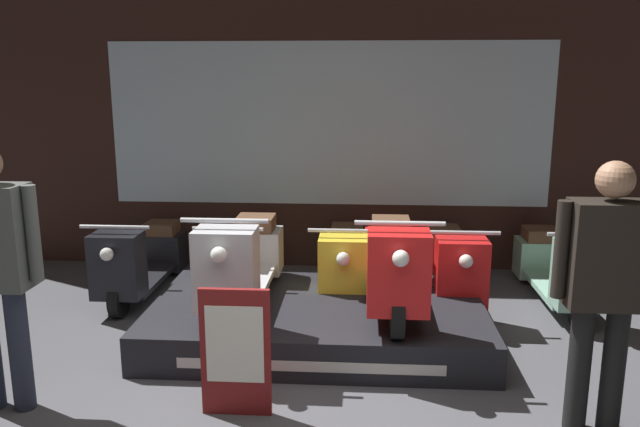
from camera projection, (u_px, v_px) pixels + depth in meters
name	position (u px, v px, depth m)	size (l,w,h in m)	color
shop_wall_back	(329.00, 120.00, 6.56)	(8.41, 0.09, 3.20)	#331E19
display_platform	(318.00, 321.00, 4.94)	(2.60, 1.56, 0.30)	black
scooter_display_left	(243.00, 262.00, 4.87)	(0.60, 1.65, 0.82)	black
scooter_display_right	(394.00, 265.00, 4.79)	(0.60, 1.65, 0.82)	black
scooter_backrow_0	(142.00, 260.00, 5.95)	(0.60, 1.65, 0.82)	black
scooter_backrow_1	(243.00, 262.00, 5.88)	(0.60, 1.65, 0.82)	black
scooter_backrow_2	(346.00, 264.00, 5.82)	(0.60, 1.65, 0.82)	black
scooter_backrow_3	(450.00, 266.00, 5.75)	(0.60, 1.65, 0.82)	black
scooter_backrow_4	(558.00, 268.00, 5.69)	(0.60, 1.65, 0.82)	black
person_right_browsing	(605.00, 277.00, 3.50)	(0.59, 0.24, 1.60)	black
price_sign_board	(236.00, 352.00, 3.77)	(0.43, 0.04, 0.81)	maroon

